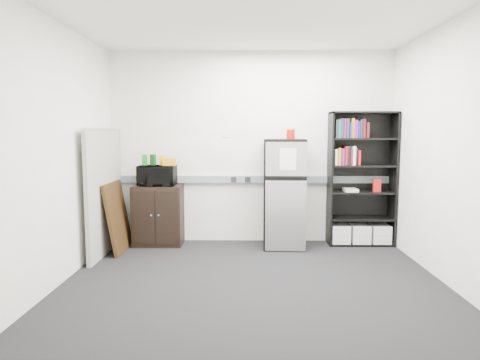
{
  "coord_description": "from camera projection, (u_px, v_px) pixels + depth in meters",
  "views": [
    {
      "loc": [
        -0.08,
        -4.36,
        1.56
      ],
      "look_at": [
        -0.15,
        0.9,
        0.98
      ],
      "focal_mm": 32.0,
      "sensor_mm": 36.0,
      "label": 1
    }
  ],
  "objects": [
    {
      "name": "bookshelf",
      "position": [
        361.0,
        180.0,
        5.94
      ],
      "size": [
        0.9,
        0.34,
        1.85
      ],
      "color": "black",
      "rests_on": "floor"
    },
    {
      "name": "snack_box_b",
      "position": [
        153.0,
        160.0,
        5.9
      ],
      "size": [
        0.08,
        0.07,
        0.15
      ],
      "primitive_type": "cube",
      "rotation": [
        0.0,
        0.0,
        -0.32
      ],
      "color": "#0D3D11",
      "rests_on": "microwave"
    },
    {
      "name": "cabinet",
      "position": [
        158.0,
        215.0,
        5.97
      ],
      "size": [
        0.67,
        0.45,
        0.84
      ],
      "color": "black",
      "rests_on": "floor"
    },
    {
      "name": "electrical_raceway",
      "position": [
        251.0,
        179.0,
        6.11
      ],
      "size": [
        3.92,
        0.05,
        0.1
      ],
      "primitive_type": "cube",
      "color": "slate",
      "rests_on": "wall_back"
    },
    {
      "name": "framed_poster",
      "position": [
        118.0,
        217.0,
        5.64
      ],
      "size": [
        0.19,
        0.72,
        0.92
      ],
      "rotation": [
        0.0,
        -0.16,
        0.0
      ],
      "color": "black",
      "rests_on": "floor"
    },
    {
      "name": "wall_left",
      "position": [
        59.0,
        154.0,
        4.38
      ],
      "size": [
        0.02,
        3.5,
        2.7
      ],
      "primitive_type": "cube",
      "color": "silver",
      "rests_on": "floor"
    },
    {
      "name": "coffee_can",
      "position": [
        291.0,
        133.0,
        5.86
      ],
      "size": [
        0.12,
        0.12,
        0.16
      ],
      "color": "#A91007",
      "rests_on": "refrigerator"
    },
    {
      "name": "wall_note",
      "position": [
        227.0,
        134.0,
        6.07
      ],
      "size": [
        0.14,
        0.0,
        0.1
      ],
      "primitive_type": "cube",
      "color": "white",
      "rests_on": "wall_back"
    },
    {
      "name": "snack_box_c",
      "position": [
        162.0,
        160.0,
        5.9
      ],
      "size": [
        0.07,
        0.05,
        0.14
      ],
      "primitive_type": "cube",
      "rotation": [
        0.0,
        0.0,
        -0.04
      ],
      "color": "yellow",
      "rests_on": "microwave"
    },
    {
      "name": "snack_bag",
      "position": [
        169.0,
        162.0,
        5.85
      ],
      "size": [
        0.19,
        0.12,
        0.1
      ],
      "primitive_type": "cube",
      "rotation": [
        0.0,
        0.0,
        0.12
      ],
      "color": "orange",
      "rests_on": "microwave"
    },
    {
      "name": "wall_back",
      "position": [
        251.0,
        148.0,
        6.09
      ],
      "size": [
        4.0,
        0.02,
        2.7
      ],
      "primitive_type": "cube",
      "color": "silver",
      "rests_on": "floor"
    },
    {
      "name": "floor",
      "position": [
        253.0,
        282.0,
        4.5
      ],
      "size": [
        4.0,
        4.0,
        0.0
      ],
      "primitive_type": "plane",
      "color": "black",
      "rests_on": "ground"
    },
    {
      "name": "snack_box_a",
      "position": [
        145.0,
        160.0,
        5.9
      ],
      "size": [
        0.08,
        0.06,
        0.15
      ],
      "primitive_type": "cube",
      "rotation": [
        0.0,
        0.0,
        0.23
      ],
      "color": "#1B611B",
      "rests_on": "microwave"
    },
    {
      "name": "cubicle_partition",
      "position": [
        105.0,
        191.0,
        5.51
      ],
      "size": [
        0.06,
        1.3,
        1.62
      ],
      "color": "gray",
      "rests_on": "floor"
    },
    {
      "name": "wall_right",
      "position": [
        451.0,
        154.0,
        4.33
      ],
      "size": [
        0.02,
        3.5,
        2.7
      ],
      "primitive_type": "cube",
      "color": "silver",
      "rests_on": "floor"
    },
    {
      "name": "microwave",
      "position": [
        157.0,
        176.0,
        5.89
      ],
      "size": [
        0.51,
        0.35,
        0.28
      ],
      "primitive_type": "imported",
      "rotation": [
        0.0,
        0.0,
        -0.02
      ],
      "color": "black",
      "rests_on": "cabinet"
    },
    {
      "name": "ceiling",
      "position": [
        254.0,
        17.0,
        4.21
      ],
      "size": [
        4.0,
        3.5,
        0.02
      ],
      "primitive_type": "cube",
      "color": "white",
      "rests_on": "wall_back"
    },
    {
      "name": "refrigerator",
      "position": [
        284.0,
        193.0,
        5.83
      ],
      "size": [
        0.57,
        0.6,
        1.48
      ],
      "rotation": [
        0.0,
        0.0,
        -0.04
      ],
      "color": "black",
      "rests_on": "floor"
    }
  ]
}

